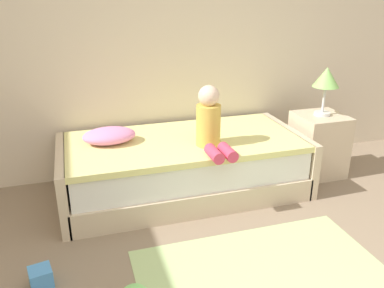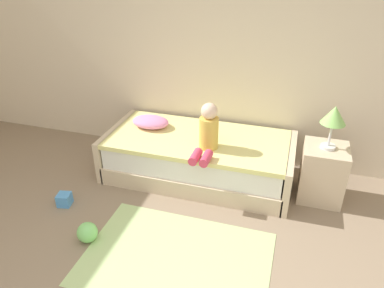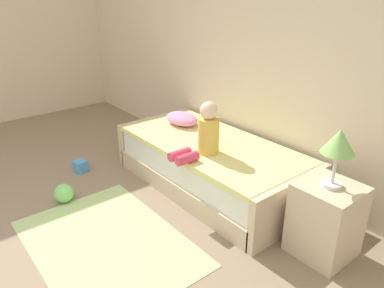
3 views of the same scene
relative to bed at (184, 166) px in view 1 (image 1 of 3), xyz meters
The scene contains 8 objects.
wall_rear 1.35m from the bed, 88.50° to the left, with size 7.20×0.10×2.90m, color beige.
bed is the anchor object (origin of this frame).
nightstand 1.35m from the bed, ahead, with size 0.44×0.44×0.60m, color beige.
table_lamp 1.52m from the bed, ahead, with size 0.24×0.24×0.45m.
child_figure 0.54m from the bed, 54.89° to the right, with size 0.20×0.51×0.50m.
pillow 0.70m from the bed, behind, with size 0.44×0.30×0.13m, color #EA8CC6.
area_rug 1.33m from the bed, 82.11° to the right, with size 1.60×1.10×0.01m, color #B2D189.
toy_block 1.52m from the bed, 141.36° to the right, with size 0.13×0.13×0.13m, color #4C99E5.
Camera 1 is at (-0.88, -1.08, 1.71)m, focal length 37.23 mm.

